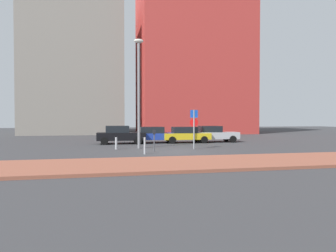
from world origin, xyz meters
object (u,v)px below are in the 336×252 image
Objects in this scene: parked_car_yellow at (186,134)px; street_lamp at (139,85)px; traffic_bollard_near at (116,143)px; traffic_bollard_mid at (145,146)px; parked_car_black at (120,135)px; parked_car_silver at (213,134)px; parked_car_blue at (154,134)px; parking_sign_post at (194,124)px; parking_meter at (154,138)px.

parked_car_yellow is 7.50m from street_lamp.
traffic_bollard_near is 3.60m from traffic_bollard_mid.
parked_car_black reaches higher than parked_car_silver.
parking_sign_post is (1.96, -6.10, 1.03)m from parked_car_blue.
parked_car_black is at bearing 98.42° from traffic_bollard_mid.
traffic_bollard_near is at bearing -143.15° from parked_car_yellow.
parking_sign_post is at bearing 30.90° from traffic_bollard_mid.
traffic_bollard_near is 0.83× the size of traffic_bollard_mid.
street_lamp reaches higher than traffic_bollard_mid.
parked_car_yellow is 2.73m from parked_car_silver.
parked_car_black is 7.67m from parking_sign_post.
parked_car_black is at bearing -172.46° from parked_car_blue.
traffic_bollard_near is at bearing -163.07° from street_lamp.
traffic_bollard_mid is at bearing -102.71° from parked_car_blue.
parked_car_black is 5.90m from street_lamp.
parked_car_black is 8.09m from traffic_bollard_mid.
parked_car_black is at bearing 131.52° from parking_sign_post.
traffic_bollard_near is (-5.51, 0.89, -1.36)m from parking_sign_post.
parking_meter is (-3.05, -0.95, -0.86)m from parking_sign_post.
parked_car_silver is at bearing 28.82° from traffic_bollard_near.
street_lamp is (1.20, -4.29, 3.87)m from parked_car_black.
street_lamp is 5.57m from traffic_bollard_mid.
parked_car_blue is 2.90m from parked_car_yellow.
parking_meter is at bearing -98.79° from parked_car_blue.
parked_car_yellow is at bearing 36.85° from traffic_bollard_near.
traffic_bollard_near is at bearing -124.26° from parked_car_blue.
parked_car_yellow is at bearing 0.07° from parked_car_black.
parked_car_yellow reaches higher than parking_meter.
parked_car_black is 8.68m from parked_car_silver.
parked_car_yellow is 9.32m from traffic_bollard_mid.
parked_car_silver is 3.17× the size of parking_meter.
parked_car_blue reaches higher than parked_car_yellow.
traffic_bollard_mid is (-7.49, -8.23, -0.26)m from parked_car_silver.
traffic_bollard_near is at bearing 117.34° from traffic_bollard_mid.
parking_meter is 1.39× the size of traffic_bollard_mid.
parking_sign_post reaches higher than traffic_bollard_mid.
parking_meter is 4.49m from street_lamp.
parking_meter is at bearing -36.78° from traffic_bollard_near.
parked_car_silver reaches higher than traffic_bollard_mid.
parked_car_silver is 9.56m from street_lamp.
parked_car_blue reaches higher than traffic_bollard_near.
street_lamp is 4.59m from traffic_bollard_near.
parking_meter is 0.18× the size of street_lamp.
traffic_bollard_mid reaches higher than traffic_bollard_near.
parked_car_black is at bearing -179.93° from parked_car_yellow.
parked_car_blue is at bearing 68.26° from street_lamp.
parked_car_blue is at bearing 7.54° from parked_car_black.
traffic_bollard_mid is at bearing -81.58° from parked_car_black.
parked_car_blue is 6.39m from street_lamp.
traffic_bollard_near is (-9.14, -5.03, -0.34)m from parked_car_silver.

